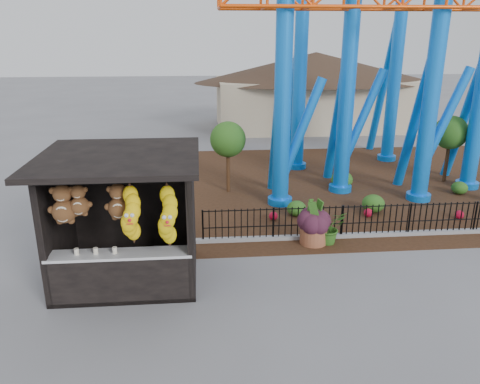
{
  "coord_description": "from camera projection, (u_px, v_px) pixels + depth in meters",
  "views": [
    {
      "loc": [
        -1.21,
        -9.14,
        5.6
      ],
      "look_at": [
        -0.28,
        1.5,
        2.0
      ],
      "focal_mm": 35.0,
      "sensor_mm": 36.0,
      "label": 1
    }
  ],
  "objects": [
    {
      "name": "ground",
      "position": [
        258.0,
        297.0,
        10.52
      ],
      "size": [
        120.0,
        120.0,
        0.0
      ],
      "primitive_type": "plane",
      "color": "slate",
      "rests_on": "ground"
    },
    {
      "name": "mulch_bed",
      "position": [
        334.0,
        184.0,
        18.39
      ],
      "size": [
        18.0,
        12.0,
        0.02
      ],
      "primitive_type": "cube",
      "color": "#331E11",
      "rests_on": "ground"
    },
    {
      "name": "curb",
      "position": [
        381.0,
        234.0,
        13.66
      ],
      "size": [
        18.0,
        0.18,
        0.12
      ],
      "primitive_type": "cube",
      "color": "gray",
      "rests_on": "ground"
    },
    {
      "name": "prize_booth",
      "position": [
        124.0,
        223.0,
        10.63
      ],
      "size": [
        3.5,
        3.4,
        3.12
      ],
      "color": "black",
      "rests_on": "ground"
    },
    {
      "name": "picket_fence",
      "position": [
        413.0,
        219.0,
        13.59
      ],
      "size": [
        12.2,
        0.06,
        1.0
      ],
      "primitive_type": null,
      "color": "black",
      "rests_on": "ground"
    },
    {
      "name": "roller_coaster",
      "position": [
        374.0,
        10.0,
        16.65
      ],
      "size": [
        11.0,
        6.37,
        10.82
      ],
      "color": "#0E72EE",
      "rests_on": "ground"
    },
    {
      "name": "terracotta_planter",
      "position": [
        313.0,
        234.0,
        13.13
      ],
      "size": [
        0.98,
        0.98,
        0.56
      ],
      "primitive_type": "cylinder",
      "rotation": [
        0.0,
        0.0,
        -0.38
      ],
      "color": "#945336",
      "rests_on": "ground"
    },
    {
      "name": "planter_foliage",
      "position": [
        314.0,
        214.0,
        12.94
      ],
      "size": [
        0.7,
        0.7,
        0.64
      ],
      "primitive_type": "ellipsoid",
      "color": "#371625",
      "rests_on": "terracotta_planter"
    },
    {
      "name": "potted_plant",
      "position": [
        329.0,
        227.0,
        13.1
      ],
      "size": [
        1.05,
        0.97,
        0.98
      ],
      "primitive_type": "imported",
      "rotation": [
        0.0,
        0.0,
        0.28
      ],
      "color": "#204C16",
      "rests_on": "ground"
    },
    {
      "name": "landscaping",
      "position": [
        379.0,
        194.0,
        16.46
      ],
      "size": [
        8.5,
        4.01,
        0.66
      ],
      "color": "#285619",
      "rests_on": "mulch_bed"
    },
    {
      "name": "pavilion",
      "position": [
        315.0,
        78.0,
        28.91
      ],
      "size": [
        15.0,
        15.0,
        4.8
      ],
      "color": "#BFAD8C",
      "rests_on": "ground"
    }
  ]
}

